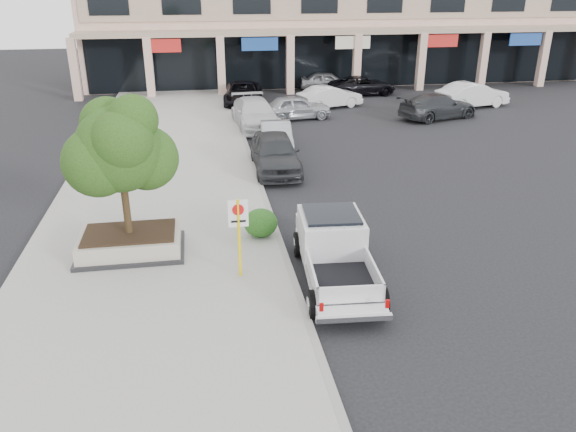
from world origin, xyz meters
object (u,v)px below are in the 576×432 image
object	(u,v)px
planter	(131,242)
lot_car_d	(363,86)
pickup_truck	(336,254)
lot_car_c	(438,106)
no_parking_sign	(239,228)
lot_car_b	(330,97)
curb_car_c	(255,114)
lot_car_e	(327,81)
planter_tree	(125,148)
curb_car_d	(243,93)
lot_car_a	(296,107)
curb_car_a	(275,153)
lot_car_f	(472,95)
curb_car_b	(276,137)

from	to	relation	value
planter	lot_car_d	xyz separation A→B (m)	(14.33, 23.89, 0.20)
pickup_truck	lot_car_c	size ratio (longest dim) A/B	1.05
no_parking_sign	lot_car_b	bearing A→B (deg)	70.54
planter	pickup_truck	distance (m)	6.35
curb_car_c	lot_car_e	xyz separation A→B (m)	(6.67, 10.55, -0.10)
planter_tree	no_parking_sign	world-z (taller)	planter_tree
curb_car_c	planter_tree	bearing A→B (deg)	-113.48
planter	curb_car_d	xyz separation A→B (m)	(5.46, 22.03, 0.26)
lot_car_c	lot_car_a	bearing A→B (deg)	64.06
curb_car_a	lot_car_f	distance (m)	18.45
planter	curb_car_b	world-z (taller)	curb_car_b
curb_car_b	curb_car_d	bearing A→B (deg)	97.31
curb_car_d	lot_car_d	distance (m)	9.07
curb_car_c	lot_car_c	size ratio (longest dim) A/B	1.08
curb_car_b	lot_car_d	xyz separation A→B (m)	(8.27, 13.12, -0.00)
curb_car_a	lot_car_c	xyz separation A→B (m)	(11.19, 8.39, -0.10)
curb_car_c	lot_car_a	xyz separation A→B (m)	(2.64, 1.62, -0.07)
no_parking_sign	pickup_truck	bearing A→B (deg)	-10.46
curb_car_d	lot_car_f	world-z (taller)	lot_car_f
lot_car_d	lot_car_e	size ratio (longest dim) A/B	1.20
planter	lot_car_c	bearing A→B (deg)	43.57
curb_car_d	lot_car_c	bearing A→B (deg)	-21.09
curb_car_a	curb_car_c	size ratio (longest dim) A/B	0.90
planter	planter_tree	bearing A→B (deg)	48.97
lot_car_e	planter	bearing A→B (deg)	166.13
curb_car_a	lot_car_d	world-z (taller)	curb_car_a
curb_car_c	lot_car_a	bearing A→B (deg)	27.32
no_parking_sign	lot_car_b	size ratio (longest dim) A/B	0.53
curb_car_b	curb_car_d	size ratio (longest dim) A/B	0.78
curb_car_b	lot_car_b	distance (m)	10.48
planter_tree	lot_car_d	bearing A→B (deg)	59.11
curb_car_d	lot_car_b	world-z (taller)	curb_car_d
curb_car_b	lot_car_e	xyz separation A→B (m)	(6.14, 15.31, 0.01)
lot_car_d	pickup_truck	bearing A→B (deg)	155.23
planter_tree	curb_car_b	size ratio (longest dim) A/B	0.96
planter_tree	lot_car_f	world-z (taller)	planter_tree
pickup_truck	lot_car_a	world-z (taller)	pickup_truck
planter	curb_car_c	world-z (taller)	curb_car_c
planter_tree	lot_car_e	size ratio (longest dim) A/B	0.98
lot_car_d	no_parking_sign	bearing A→B (deg)	149.80
curb_car_b	lot_car_a	distance (m)	6.71
lot_car_b	pickup_truck	bearing A→B (deg)	149.40
curb_car_a	planter	bearing A→B (deg)	-125.17
planter_tree	no_parking_sign	distance (m)	4.14
no_parking_sign	pickup_truck	xyz separation A→B (m)	(2.65, -0.49, -0.79)
curb_car_b	curb_car_c	distance (m)	4.79
lot_car_a	lot_car_c	xyz separation A→B (m)	(8.55, -1.22, 0.01)
planter_tree	lot_car_e	bearing A→B (deg)	65.03
curb_car_a	lot_car_b	world-z (taller)	curb_car_a
curb_car_b	lot_car_a	world-z (taller)	lot_car_a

